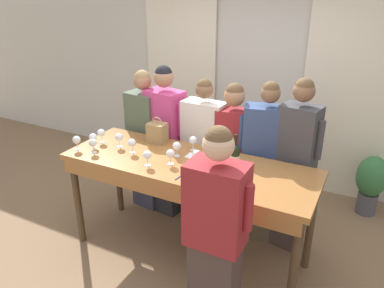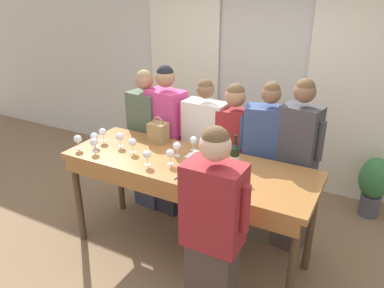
{
  "view_description": "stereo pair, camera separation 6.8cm",
  "coord_description": "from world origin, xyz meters",
  "px_view_note": "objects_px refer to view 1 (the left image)",
  "views": [
    {
      "loc": [
        1.44,
        -2.72,
        2.52
      ],
      "look_at": [
        0.0,
        0.08,
        1.17
      ],
      "focal_mm": 35.0,
      "sensor_mm": 36.0,
      "label": 1
    },
    {
      "loc": [
        1.5,
        -2.69,
        2.52
      ],
      "look_at": [
        0.0,
        0.08,
        1.17
      ],
      "focal_mm": 35.0,
      "sensor_mm": 36.0,
      "label": 2
    }
  ],
  "objects_px": {
    "wine_bottle": "(235,156)",
    "wine_glass_center_mid": "(197,155)",
    "wine_glass_center_right": "(147,155)",
    "guest_navy_coat": "(264,164)",
    "guest_pink_top": "(166,141)",
    "guest_cream_sweater": "(203,154)",
    "wine_glass_back_mid": "(77,140)",
    "wine_glass_back_right": "(217,155)",
    "guest_olive_jacket": "(146,140)",
    "wine_glass_center_left": "(93,143)",
    "tasting_bar": "(187,173)",
    "wine_glass_front_left": "(93,138)",
    "wine_glass_near_host": "(193,141)",
    "wine_glass_by_handbag": "(119,137)",
    "host_pouring": "(216,235)",
    "wine_glass_by_bottle": "(177,146)",
    "wine_glass_front_right": "(101,133)",
    "potted_plant": "(371,181)",
    "wine_glass_back_left": "(132,143)",
    "guest_striped_shirt": "(232,156)",
    "wine_glass_front_mid": "(170,154)",
    "guest_beige_cap": "(295,165)",
    "handbag": "(157,132)"
  },
  "relations": [
    {
      "from": "handbag",
      "to": "guest_striped_shirt",
      "type": "bearing_deg",
      "value": 24.58
    },
    {
      "from": "wine_glass_near_host",
      "to": "wine_glass_front_left",
      "type": "bearing_deg",
      "value": -157.34
    },
    {
      "from": "wine_glass_back_right",
      "to": "wine_glass_center_left",
      "type": "bearing_deg",
      "value": -166.06
    },
    {
      "from": "wine_glass_by_bottle",
      "to": "wine_glass_near_host",
      "type": "bearing_deg",
      "value": 69.34
    },
    {
      "from": "wine_glass_center_mid",
      "to": "guest_striped_shirt",
      "type": "xyz_separation_m",
      "value": [
        0.11,
        0.61,
        -0.24
      ]
    },
    {
      "from": "guest_pink_top",
      "to": "wine_glass_center_left",
      "type": "bearing_deg",
      "value": -110.32
    },
    {
      "from": "wine_glass_back_left",
      "to": "guest_striped_shirt",
      "type": "height_order",
      "value": "guest_striped_shirt"
    },
    {
      "from": "tasting_bar",
      "to": "wine_bottle",
      "type": "bearing_deg",
      "value": 13.23
    },
    {
      "from": "wine_glass_center_right",
      "to": "guest_navy_coat",
      "type": "bearing_deg",
      "value": 44.29
    },
    {
      "from": "guest_pink_top",
      "to": "wine_glass_back_right",
      "type": "bearing_deg",
      "value": -31.98
    },
    {
      "from": "wine_bottle",
      "to": "wine_glass_center_mid",
      "type": "height_order",
      "value": "wine_bottle"
    },
    {
      "from": "wine_glass_by_handbag",
      "to": "host_pouring",
      "type": "relative_size",
      "value": 0.08
    },
    {
      "from": "handbag",
      "to": "wine_glass_front_left",
      "type": "distance_m",
      "value": 0.64
    },
    {
      "from": "tasting_bar",
      "to": "guest_beige_cap",
      "type": "distance_m",
      "value": 1.05
    },
    {
      "from": "wine_glass_center_right",
      "to": "guest_cream_sweater",
      "type": "relative_size",
      "value": 0.09
    },
    {
      "from": "wine_glass_center_right",
      "to": "guest_olive_jacket",
      "type": "distance_m",
      "value": 1.04
    },
    {
      "from": "wine_glass_back_mid",
      "to": "guest_beige_cap",
      "type": "distance_m",
      "value": 2.13
    },
    {
      "from": "wine_bottle",
      "to": "wine_glass_center_mid",
      "type": "distance_m",
      "value": 0.34
    },
    {
      "from": "wine_glass_front_right",
      "to": "guest_pink_top",
      "type": "height_order",
      "value": "guest_pink_top"
    },
    {
      "from": "handbag",
      "to": "wine_glass_by_bottle",
      "type": "bearing_deg",
      "value": -30.81
    },
    {
      "from": "wine_glass_front_right",
      "to": "wine_glass_back_right",
      "type": "height_order",
      "value": "same"
    },
    {
      "from": "wine_glass_by_bottle",
      "to": "host_pouring",
      "type": "relative_size",
      "value": 0.08
    },
    {
      "from": "wine_glass_by_bottle",
      "to": "guest_striped_shirt",
      "type": "distance_m",
      "value": 0.68
    },
    {
      "from": "wine_glass_center_left",
      "to": "wine_glass_front_mid",
      "type": "bearing_deg",
      "value": 9.03
    },
    {
      "from": "tasting_bar",
      "to": "wine_glass_back_mid",
      "type": "height_order",
      "value": "wine_glass_back_mid"
    },
    {
      "from": "wine_glass_center_left",
      "to": "guest_pink_top",
      "type": "xyz_separation_m",
      "value": [
        0.31,
        0.83,
        -0.23
      ]
    },
    {
      "from": "guest_olive_jacket",
      "to": "guest_pink_top",
      "type": "bearing_deg",
      "value": -0.0
    },
    {
      "from": "wine_glass_back_left",
      "to": "wine_glass_near_host",
      "type": "height_order",
      "value": "same"
    },
    {
      "from": "wine_glass_back_right",
      "to": "guest_pink_top",
      "type": "xyz_separation_m",
      "value": [
        -0.86,
        0.54,
        -0.23
      ]
    },
    {
      "from": "wine_glass_back_right",
      "to": "guest_olive_jacket",
      "type": "xyz_separation_m",
      "value": [
        -1.13,
        0.54,
        -0.27
      ]
    },
    {
      "from": "tasting_bar",
      "to": "wine_glass_front_left",
      "type": "distance_m",
      "value": 1.02
    },
    {
      "from": "guest_pink_top",
      "to": "guest_navy_coat",
      "type": "height_order",
      "value": "guest_pink_top"
    },
    {
      "from": "wine_glass_back_mid",
      "to": "wine_glass_back_right",
      "type": "distance_m",
      "value": 1.39
    },
    {
      "from": "guest_striped_shirt",
      "to": "host_pouring",
      "type": "relative_size",
      "value": 0.97
    },
    {
      "from": "potted_plant",
      "to": "guest_cream_sweater",
      "type": "bearing_deg",
      "value": -148.65
    },
    {
      "from": "wine_glass_front_mid",
      "to": "wine_glass_center_mid",
      "type": "distance_m",
      "value": 0.23
    },
    {
      "from": "guest_beige_cap",
      "to": "guest_pink_top",
      "type": "bearing_deg",
      "value": -180.0
    },
    {
      "from": "wine_bottle",
      "to": "wine_glass_by_handbag",
      "type": "xyz_separation_m",
      "value": [
        -1.2,
        -0.08,
        -0.02
      ]
    },
    {
      "from": "guest_olive_jacket",
      "to": "guest_cream_sweater",
      "type": "relative_size",
      "value": 1.01
    },
    {
      "from": "wine_bottle",
      "to": "wine_glass_center_left",
      "type": "bearing_deg",
      "value": -167.07
    },
    {
      "from": "wine_glass_by_bottle",
      "to": "guest_navy_coat",
      "type": "height_order",
      "value": "guest_navy_coat"
    },
    {
      "from": "wine_glass_near_host",
      "to": "potted_plant",
      "type": "xyz_separation_m",
      "value": [
        1.63,
        1.35,
        -0.7
      ]
    },
    {
      "from": "guest_beige_cap",
      "to": "wine_glass_center_mid",
      "type": "bearing_deg",
      "value": -141.29
    },
    {
      "from": "wine_glass_back_mid",
      "to": "wine_glass_by_handbag",
      "type": "distance_m",
      "value": 0.41
    },
    {
      "from": "wine_glass_center_left",
      "to": "guest_beige_cap",
      "type": "distance_m",
      "value": 1.95
    },
    {
      "from": "guest_olive_jacket",
      "to": "guest_navy_coat",
      "type": "relative_size",
      "value": 0.98
    },
    {
      "from": "wine_glass_by_bottle",
      "to": "wine_glass_by_handbag",
      "type": "bearing_deg",
      "value": -173.45
    },
    {
      "from": "guest_striped_shirt",
      "to": "wine_glass_by_handbag",
      "type": "bearing_deg",
      "value": -148.52
    },
    {
      "from": "guest_pink_top",
      "to": "guest_cream_sweater",
      "type": "distance_m",
      "value": 0.48
    },
    {
      "from": "guest_cream_sweater",
      "to": "guest_navy_coat",
      "type": "distance_m",
      "value": 0.68
    }
  ]
}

